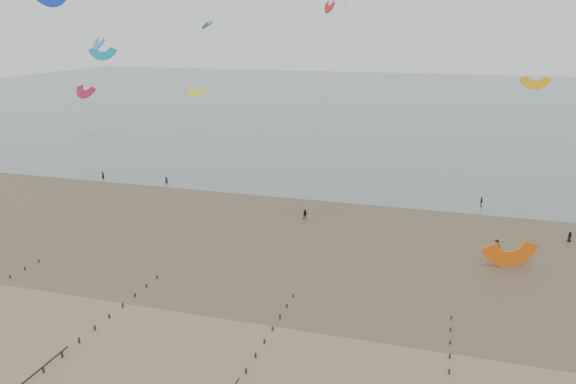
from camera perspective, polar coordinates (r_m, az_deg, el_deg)
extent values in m
plane|color=brown|center=(58.84, -6.71, -15.19)|extent=(500.00, 500.00, 0.00)
plane|color=#475654|center=(248.50, 11.85, 9.06)|extent=(500.00, 500.00, 0.00)
plane|color=#473A28|center=(88.81, 2.16, -3.78)|extent=(500.00, 500.00, 0.00)
ellipsoid|color=slate|center=(83.79, -12.19, -5.45)|extent=(23.60, 14.36, 0.01)
ellipsoid|color=slate|center=(89.62, 10.11, -3.85)|extent=(33.64, 18.32, 0.01)
ellipsoid|color=slate|center=(109.37, -17.87, -0.66)|extent=(26.95, 14.22, 0.01)
cube|color=black|center=(80.30, -26.40, -7.72)|extent=(0.16, 0.16, 0.51)
cube|color=black|center=(82.05, -25.17, -7.06)|extent=(0.16, 0.16, 0.48)
cube|color=black|center=(83.85, -24.00, -6.42)|extent=(0.16, 0.16, 0.45)
cube|color=black|center=(58.90, -23.59, -16.24)|extent=(0.16, 0.16, 0.68)
cube|color=black|center=(60.58, -21.97, -15.08)|extent=(0.16, 0.16, 0.65)
cube|color=black|center=(62.33, -20.45, -13.98)|extent=(0.16, 0.16, 0.62)
cube|color=black|center=(64.13, -19.03, -12.94)|extent=(0.16, 0.16, 0.59)
cube|color=black|center=(66.00, -17.70, -11.94)|extent=(0.16, 0.16, 0.57)
cube|color=black|center=(67.91, -16.45, -10.99)|extent=(0.16, 0.16, 0.54)
cube|color=black|center=(69.87, -15.28, -10.10)|extent=(0.16, 0.16, 0.51)
cube|color=black|center=(71.87, -14.18, -9.24)|extent=(0.16, 0.16, 0.48)
cube|color=black|center=(73.92, -13.15, -8.43)|extent=(0.16, 0.16, 0.45)
cube|color=black|center=(54.46, -4.29, -17.66)|extent=(0.16, 0.16, 0.62)
cube|color=black|center=(56.52, -3.31, -16.25)|extent=(0.16, 0.16, 0.59)
cube|color=black|center=(58.62, -2.41, -14.94)|extent=(0.16, 0.16, 0.57)
cube|color=black|center=(60.77, -1.58, -13.72)|extent=(0.16, 0.16, 0.54)
cube|color=black|center=(62.95, -0.82, -12.58)|extent=(0.16, 0.16, 0.51)
cube|color=black|center=(65.17, -0.12, -11.51)|extent=(0.16, 0.16, 0.48)
cube|color=black|center=(67.41, 0.54, -10.51)|extent=(0.16, 0.16, 0.45)
cube|color=black|center=(56.26, 16.06, -17.13)|extent=(0.16, 0.16, 0.57)
cube|color=black|center=(58.50, 16.11, -15.74)|extent=(0.16, 0.16, 0.54)
cube|color=black|center=(60.76, 16.16, -14.45)|extent=(0.16, 0.16, 0.51)
cube|color=black|center=(63.05, 16.20, -13.26)|extent=(0.16, 0.16, 0.48)
cube|color=black|center=(65.37, 16.24, -12.15)|extent=(0.16, 0.16, 0.45)
imported|color=black|center=(122.73, -18.28, 1.58)|extent=(0.71, 0.50, 1.88)
imported|color=black|center=(105.12, 19.06, -0.96)|extent=(0.52, 1.07, 1.77)
imported|color=black|center=(84.99, 20.42, -5.15)|extent=(1.40, 1.15, 1.88)
imported|color=black|center=(92.80, 1.75, -2.31)|extent=(0.95, 0.79, 1.76)
imported|color=black|center=(115.59, -12.25, 1.12)|extent=(0.72, 0.57, 1.73)
imported|color=black|center=(93.36, 26.70, -4.09)|extent=(0.86, 0.91, 1.56)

